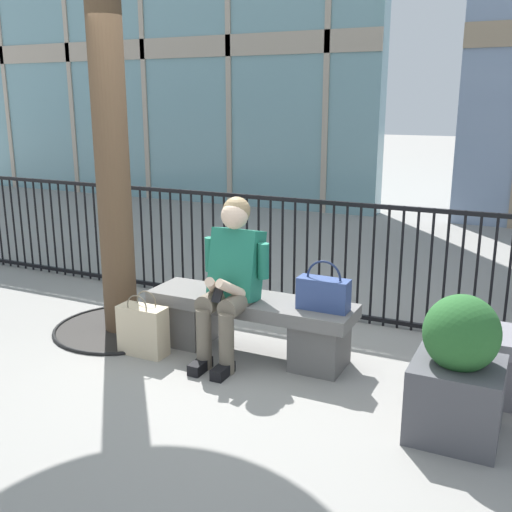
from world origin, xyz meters
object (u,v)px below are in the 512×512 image
Objects in this scene: handbag_on_bench at (323,293)px; stone_bench at (250,320)px; shopping_bag at (143,330)px; planter at (458,372)px; seated_person_with_phone at (231,275)px.

stone_bench is at bearing 179.01° from handbag_on_bench.
planter reaches higher than shopping_bag.
stone_bench is 3.25× the size of shopping_bag.
stone_bench is 0.82m from shopping_bag.
handbag_on_bench is at bearing -0.99° from stone_bench.
planter is (1.67, -0.40, -0.26)m from seated_person_with_phone.
planter is at bearing -27.39° from handbag_on_bench.
seated_person_with_phone is 3.30× the size of handbag_on_bench.
stone_bench is 4.36× the size of handbag_on_bench.
shopping_bag is (-0.64, -0.24, -0.45)m from seated_person_with_phone.
shopping_bag is at bearing -164.84° from handbag_on_bench.
seated_person_with_phone is 0.82m from shopping_bag.
seated_person_with_phone reaches higher than shopping_bag.
seated_person_with_phone is 2.46× the size of shopping_bag.
handbag_on_bench is at bearing 152.61° from planter.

